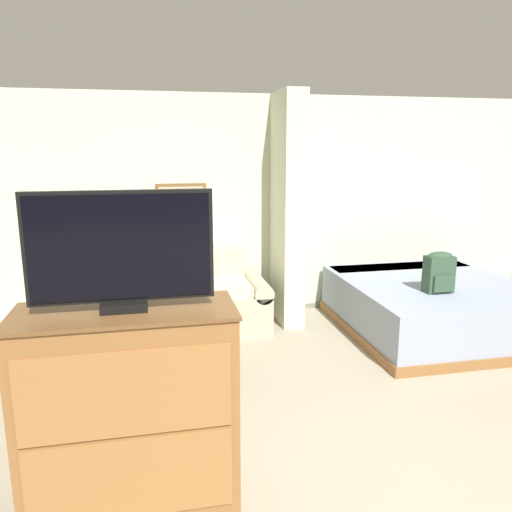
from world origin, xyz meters
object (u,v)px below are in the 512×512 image
(table_lamp, at_px, (88,258))
(coffee_table, at_px, (188,331))
(tv, at_px, (121,251))
(backpack, at_px, (439,272))
(tv_dresser, at_px, (131,410))
(bed, at_px, (431,306))
(couch, at_px, (187,302))

(table_lamp, bearing_deg, coffee_table, -48.27)
(tv, distance_m, backpack, 3.53)
(tv_dresser, xyz_separation_m, bed, (3.15, 2.15, -0.29))
(bed, bearing_deg, table_lamp, 169.39)
(tv_dresser, relative_size, bed, 0.58)
(couch, bearing_deg, bed, -13.30)
(tv_dresser, distance_m, tv, 0.90)
(coffee_table, relative_size, bed, 0.39)
(backpack, bearing_deg, table_lamp, 163.13)
(couch, height_order, bed, couch)
(tv_dresser, bearing_deg, couch, 79.60)
(backpack, bearing_deg, couch, 158.01)
(bed, bearing_deg, tv_dresser, -145.68)
(backpack, bearing_deg, tv_dresser, -149.14)
(coffee_table, relative_size, backpack, 1.88)
(tv, xyz_separation_m, bed, (3.15, 2.15, -1.19))
(table_lamp, relative_size, bed, 0.23)
(tv, height_order, backpack, tv)
(bed, xyz_separation_m, backpack, (-0.17, -0.37, 0.49))
(table_lamp, bearing_deg, tv, -79.70)
(couch, distance_m, tv_dresser, 2.83)
(tv_dresser, bearing_deg, backpack, 30.86)
(coffee_table, distance_m, tv, 2.13)
(coffee_table, xyz_separation_m, backpack, (2.52, 0.02, 0.42))
(couch, distance_m, table_lamp, 1.16)
(tv_dresser, xyz_separation_m, backpack, (2.97, 1.78, 0.20))
(table_lamp, height_order, backpack, table_lamp)
(couch, bearing_deg, table_lamp, 176.49)
(table_lamp, bearing_deg, bed, -10.61)
(couch, height_order, coffee_table, couch)
(couch, xyz_separation_m, coffee_table, (-0.06, -1.02, 0.04))
(table_lamp, bearing_deg, couch, -3.51)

